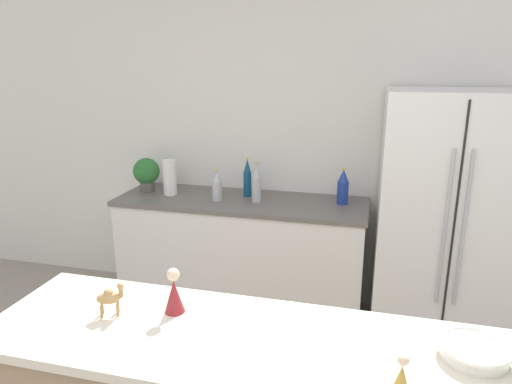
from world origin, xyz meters
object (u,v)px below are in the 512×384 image
(back_bottle_2, at_px, (256,183))
(refrigerator, at_px, (444,223))
(potted_plant, at_px, (146,173))
(wise_man_figurine_crimson, at_px, (174,293))
(fruit_bowl, at_px, (474,350))
(wise_man_figurine_blue, at_px, (402,376))
(back_bottle_0, at_px, (217,186))
(camel_figurine, at_px, (110,297))
(paper_towel_roll, at_px, (170,177))
(back_bottle_3, at_px, (247,178))
(back_bottle_1, at_px, (343,187))

(back_bottle_2, bearing_deg, refrigerator, -2.00)
(refrigerator, distance_m, potted_plant, 2.23)
(refrigerator, bearing_deg, wise_man_figurine_crimson, -124.57)
(back_bottle_2, height_order, fruit_bowl, back_bottle_2)
(refrigerator, xyz_separation_m, wise_man_figurine_blue, (-0.38, -1.94, 0.19))
(potted_plant, bearing_deg, fruit_bowl, -41.59)
(potted_plant, distance_m, fruit_bowl, 2.77)
(refrigerator, relative_size, fruit_bowl, 7.88)
(wise_man_figurine_blue, bearing_deg, fruit_bowl, 43.84)
(back_bottle_0, height_order, camel_figurine, back_bottle_0)
(paper_towel_roll, distance_m, back_bottle_3, 0.60)
(back_bottle_2, height_order, camel_figurine, back_bottle_2)
(back_bottle_2, relative_size, fruit_bowl, 1.36)
(refrigerator, relative_size, paper_towel_roll, 6.37)
(refrigerator, bearing_deg, back_bottle_2, 178.00)
(paper_towel_roll, height_order, back_bottle_2, back_bottle_2)
(paper_towel_roll, bearing_deg, refrigerator, -1.88)
(wise_man_figurine_crimson, bearing_deg, back_bottle_0, 103.93)
(wise_man_figurine_blue, bearing_deg, back_bottle_2, 114.84)
(refrigerator, height_order, wise_man_figurine_blue, refrigerator)
(refrigerator, distance_m, back_bottle_0, 1.60)
(back_bottle_0, relative_size, wise_man_figurine_blue, 1.94)
(back_bottle_1, bearing_deg, back_bottle_0, -170.83)
(wise_man_figurine_crimson, bearing_deg, potted_plant, 120.06)
(refrigerator, relative_size, potted_plant, 6.49)
(fruit_bowl, height_order, camel_figurine, camel_figurine)
(refrigerator, height_order, fruit_bowl, refrigerator)
(refrigerator, bearing_deg, potted_plant, 177.05)
(back_bottle_2, xyz_separation_m, camel_figurine, (-0.09, -1.82, 0.03))
(back_bottle_0, xyz_separation_m, back_bottle_2, (0.29, 0.04, 0.03))
(refrigerator, distance_m, fruit_bowl, 1.74)
(refrigerator, xyz_separation_m, potted_plant, (-2.22, 0.11, 0.19))
(potted_plant, distance_m, camel_figurine, 2.07)
(potted_plant, distance_m, back_bottle_2, 0.92)
(paper_towel_roll, bearing_deg, back_bottle_3, 9.55)
(wise_man_figurine_crimson, bearing_deg, wise_man_figurine_blue, -17.15)
(paper_towel_roll, bearing_deg, camel_figurine, -71.64)
(back_bottle_0, bearing_deg, potted_plant, 169.93)
(potted_plant, distance_m, wise_man_figurine_crimson, 2.09)
(back_bottle_2, bearing_deg, wise_man_figurine_blue, -65.16)
(back_bottle_1, bearing_deg, refrigerator, -12.46)
(paper_towel_roll, xyz_separation_m, wise_man_figurine_blue, (1.62, -2.01, 0.02))
(potted_plant, bearing_deg, camel_figurine, -66.22)
(refrigerator, relative_size, back_bottle_3, 5.78)
(fruit_bowl, relative_size, wise_man_figurine_blue, 1.81)
(potted_plant, height_order, back_bottle_1, potted_plant)
(back_bottle_1, distance_m, camel_figurine, 2.05)
(wise_man_figurine_blue, relative_size, wise_man_figurine_crimson, 0.70)
(wise_man_figurine_blue, bearing_deg, camel_figurine, 170.70)
(potted_plant, relative_size, back_bottle_2, 0.89)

